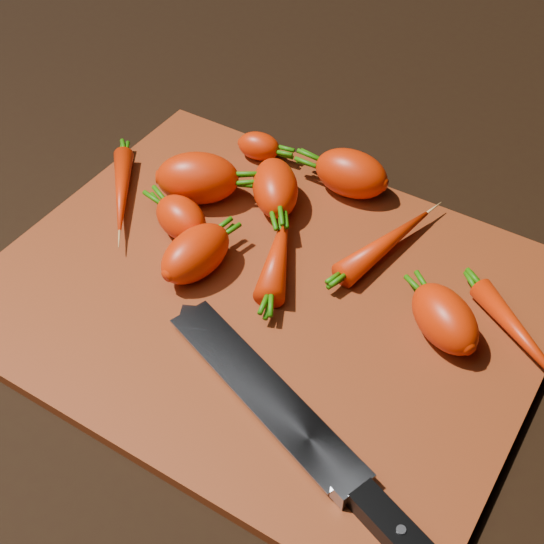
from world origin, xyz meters
The scene contains 14 objects.
ground centered at (0.00, 0.00, -0.01)m, with size 2.00×2.00×0.01m, color black.
cutting_board centered at (0.00, 0.00, 0.01)m, with size 0.50×0.40×0.01m, color maroon.
carrot_0 centered at (-0.13, 0.08, 0.04)m, with size 0.09×0.05×0.05m, color red.
carrot_1 centered at (-0.11, 0.02, 0.03)m, with size 0.06×0.04×0.04m, color red.
carrot_2 centered at (-0.06, 0.11, 0.04)m, with size 0.08×0.05×0.05m, color red.
carrot_3 centered at (-0.07, -0.01, 0.04)m, with size 0.08×0.05×0.05m, color red.
carrot_4 centered at (0.00, 0.17, 0.04)m, with size 0.08×0.05×0.05m, color red.
carrot_5 centered at (-0.12, 0.17, 0.03)m, with size 0.05×0.03×0.03m, color red.
carrot_6 centered at (0.16, 0.04, 0.03)m, with size 0.08×0.05×0.05m, color red.
carrot_7 centered at (0.07, 0.11, 0.03)m, with size 0.13×0.03×0.03m, color red.
carrot_8 centered at (0.22, 0.06, 0.02)m, with size 0.12×0.02×0.02m, color red.
carrot_9 centered at (-0.01, 0.04, 0.03)m, with size 0.11×0.03×0.03m, color red.
carrot_10 centered at (-0.20, 0.03, 0.02)m, with size 0.12×0.02×0.02m, color red.
knife centered at (0.08, -0.11, 0.02)m, with size 0.34×0.15×0.02m.
Camera 1 is at (0.26, -0.40, 0.53)m, focal length 50.00 mm.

